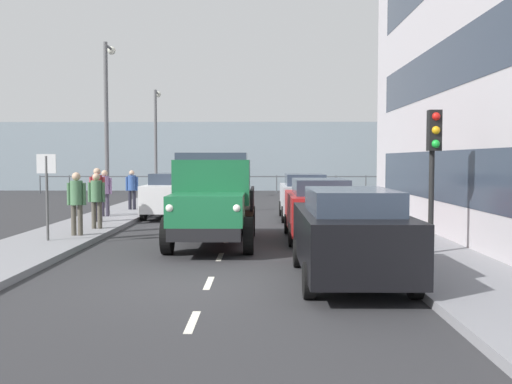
{
  "coord_description": "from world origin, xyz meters",
  "views": [
    {
      "loc": [
        -0.95,
        10.32,
        2.25
      ],
      "look_at": [
        -0.75,
        -12.54,
        0.96
      ],
      "focal_mm": 40.17,
      "sensor_mm": 36.0,
      "label": 1
    }
  ],
  "objects_px": {
    "pedestrian_near_railing": "(96,196)",
    "lamp_post_far": "(156,133)",
    "car_black_kerbside_near": "(349,233)",
    "car_silver_kerbside_2": "(304,196)",
    "pedestrian_by_lamp": "(97,190)",
    "pedestrian_couple_b": "(132,186)",
    "pedestrian_strolling": "(77,198)",
    "car_white_oppositeside_0": "(171,195)",
    "street_sign": "(47,182)",
    "lamp_post_promenade": "(107,113)",
    "truck_vintage_green": "(212,201)",
    "traffic_light_near": "(433,150)",
    "car_red_kerbside_1": "(319,208)",
    "pedestrian_with_bag": "(105,189)"
  },
  "relations": [
    {
      "from": "lamp_post_promenade",
      "to": "car_red_kerbside_1",
      "type": "bearing_deg",
      "value": 142.06
    },
    {
      "from": "pedestrian_strolling",
      "to": "traffic_light_near",
      "type": "height_order",
      "value": "traffic_light_near"
    },
    {
      "from": "pedestrian_couple_b",
      "to": "lamp_post_far",
      "type": "height_order",
      "value": "lamp_post_far"
    },
    {
      "from": "car_black_kerbside_near",
      "to": "pedestrian_couple_b",
      "type": "height_order",
      "value": "pedestrian_couple_b"
    },
    {
      "from": "traffic_light_near",
      "to": "pedestrian_near_railing",
      "type": "bearing_deg",
      "value": -27.35
    },
    {
      "from": "pedestrian_couple_b",
      "to": "traffic_light_near",
      "type": "xyz_separation_m",
      "value": [
        -9.3,
        11.33,
        1.35
      ]
    },
    {
      "from": "car_silver_kerbside_2",
      "to": "traffic_light_near",
      "type": "distance_m",
      "value": 9.19
    },
    {
      "from": "truck_vintage_green",
      "to": "pedestrian_couple_b",
      "type": "height_order",
      "value": "truck_vintage_green"
    },
    {
      "from": "car_black_kerbside_near",
      "to": "car_white_oppositeside_0",
      "type": "distance_m",
      "value": 12.85
    },
    {
      "from": "car_silver_kerbside_2",
      "to": "lamp_post_promenade",
      "type": "bearing_deg",
      "value": -2.44
    },
    {
      "from": "pedestrian_by_lamp",
      "to": "pedestrian_couple_b",
      "type": "bearing_deg",
      "value": -91.0
    },
    {
      "from": "car_white_oppositeside_0",
      "to": "street_sign",
      "type": "bearing_deg",
      "value": 74.89
    },
    {
      "from": "pedestrian_near_railing",
      "to": "lamp_post_far",
      "type": "height_order",
      "value": "lamp_post_far"
    },
    {
      "from": "car_white_oppositeside_0",
      "to": "traffic_light_near",
      "type": "height_order",
      "value": "traffic_light_near"
    },
    {
      "from": "pedestrian_strolling",
      "to": "traffic_light_near",
      "type": "bearing_deg",
      "value": 161.51
    },
    {
      "from": "car_red_kerbside_1",
      "to": "traffic_light_near",
      "type": "relative_size",
      "value": 1.3
    },
    {
      "from": "pedestrian_by_lamp",
      "to": "traffic_light_near",
      "type": "distance_m",
      "value": 11.48
    },
    {
      "from": "pedestrian_by_lamp",
      "to": "lamp_post_promenade",
      "type": "height_order",
      "value": "lamp_post_promenade"
    },
    {
      "from": "car_silver_kerbside_2",
      "to": "pedestrian_by_lamp",
      "type": "height_order",
      "value": "pedestrian_by_lamp"
    },
    {
      "from": "car_white_oppositeside_0",
      "to": "pedestrian_strolling",
      "type": "xyz_separation_m",
      "value": [
        1.58,
        6.5,
        0.29
      ]
    },
    {
      "from": "car_black_kerbside_near",
      "to": "lamp_post_far",
      "type": "height_order",
      "value": "lamp_post_far"
    },
    {
      "from": "truck_vintage_green",
      "to": "pedestrian_strolling",
      "type": "distance_m",
      "value": 3.97
    },
    {
      "from": "car_silver_kerbside_2",
      "to": "pedestrian_near_railing",
      "type": "distance_m",
      "value": 7.87
    },
    {
      "from": "pedestrian_by_lamp",
      "to": "lamp_post_promenade",
      "type": "xyz_separation_m",
      "value": [
        0.31,
        -2.59,
        2.81
      ]
    },
    {
      "from": "street_sign",
      "to": "pedestrian_near_railing",
      "type": "bearing_deg",
      "value": -101.74
    },
    {
      "from": "car_black_kerbside_near",
      "to": "pedestrian_with_bag",
      "type": "xyz_separation_m",
      "value": [
        7.44,
        -10.65,
        0.26
      ]
    },
    {
      "from": "car_red_kerbside_1",
      "to": "car_white_oppositeside_0",
      "type": "bearing_deg",
      "value": -50.35
    },
    {
      "from": "truck_vintage_green",
      "to": "pedestrian_near_railing",
      "type": "xyz_separation_m",
      "value": [
        3.76,
        -2.55,
        -0.03
      ]
    },
    {
      "from": "car_red_kerbside_1",
      "to": "pedestrian_with_bag",
      "type": "xyz_separation_m",
      "value": [
        7.44,
        -5.13,
        0.27
      ]
    },
    {
      "from": "car_silver_kerbside_2",
      "to": "lamp_post_promenade",
      "type": "relative_size",
      "value": 0.6
    },
    {
      "from": "pedestrian_couple_b",
      "to": "lamp_post_promenade",
      "type": "height_order",
      "value": "lamp_post_promenade"
    },
    {
      "from": "lamp_post_far",
      "to": "street_sign",
      "type": "distance_m",
      "value": 16.94
    },
    {
      "from": "car_white_oppositeside_0",
      "to": "truck_vintage_green",
      "type": "bearing_deg",
      "value": 106.96
    },
    {
      "from": "car_black_kerbside_near",
      "to": "car_silver_kerbside_2",
      "type": "height_order",
      "value": "same"
    },
    {
      "from": "car_red_kerbside_1",
      "to": "lamp_post_far",
      "type": "height_order",
      "value": "lamp_post_far"
    },
    {
      "from": "car_white_oppositeside_0",
      "to": "pedestrian_by_lamp",
      "type": "relative_size",
      "value": 2.15
    },
    {
      "from": "pedestrian_couple_b",
      "to": "lamp_post_far",
      "type": "xyz_separation_m",
      "value": [
        0.32,
        -7.48,
        2.59
      ]
    },
    {
      "from": "car_silver_kerbside_2",
      "to": "pedestrian_near_railing",
      "type": "height_order",
      "value": "pedestrian_near_railing"
    },
    {
      "from": "car_silver_kerbside_2",
      "to": "pedestrian_with_bag",
      "type": "xyz_separation_m",
      "value": [
        7.44,
        0.4,
        0.27
      ]
    },
    {
      "from": "car_white_oppositeside_0",
      "to": "car_silver_kerbside_2",
      "type": "bearing_deg",
      "value": 172.13
    },
    {
      "from": "pedestrian_strolling",
      "to": "car_white_oppositeside_0",
      "type": "bearing_deg",
      "value": -103.68
    },
    {
      "from": "pedestrian_near_railing",
      "to": "traffic_light_near",
      "type": "relative_size",
      "value": 0.53
    },
    {
      "from": "pedestrian_near_railing",
      "to": "pedestrian_by_lamp",
      "type": "height_order",
      "value": "pedestrian_by_lamp"
    },
    {
      "from": "car_red_kerbside_1",
      "to": "pedestrian_with_bag",
      "type": "distance_m",
      "value": 9.04
    },
    {
      "from": "pedestrian_strolling",
      "to": "pedestrian_near_railing",
      "type": "height_order",
      "value": "pedestrian_strolling"
    },
    {
      "from": "car_silver_kerbside_2",
      "to": "street_sign",
      "type": "bearing_deg",
      "value": 43.33
    },
    {
      "from": "pedestrian_strolling",
      "to": "car_silver_kerbside_2",
      "type": "bearing_deg",
      "value": -139.43
    },
    {
      "from": "car_black_kerbside_near",
      "to": "lamp_post_promenade",
      "type": "xyz_separation_m",
      "value": [
        7.49,
        -11.37,
        3.14
      ]
    },
    {
      "from": "car_black_kerbside_near",
      "to": "lamp_post_promenade",
      "type": "distance_m",
      "value": 13.97
    },
    {
      "from": "pedestrian_strolling",
      "to": "street_sign",
      "type": "height_order",
      "value": "street_sign"
    }
  ]
}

